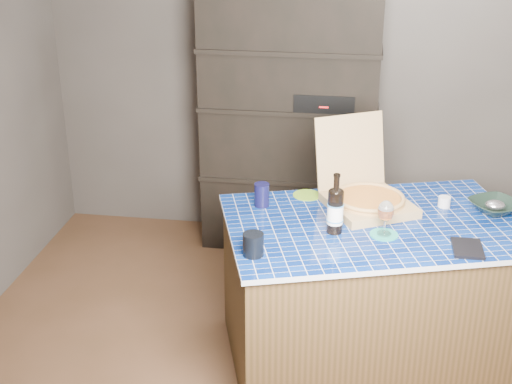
% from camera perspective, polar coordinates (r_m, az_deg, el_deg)
% --- Properties ---
extents(room, '(3.50, 3.50, 3.50)m').
position_cam_1_polar(room, '(3.45, 0.01, 2.96)').
color(room, brown).
rests_on(room, ground).
extents(shelving_unit, '(1.20, 0.41, 1.80)m').
position_cam_1_polar(shelving_unit, '(5.00, 2.69, 5.33)').
color(shelving_unit, black).
rests_on(shelving_unit, floor).
extents(kitchen_island, '(1.74, 1.37, 0.84)m').
position_cam_1_polar(kitchen_island, '(3.96, 9.03, -7.88)').
color(kitchen_island, '#49321C').
rests_on(kitchen_island, floor).
extents(pizza_box, '(0.60, 0.64, 0.45)m').
position_cam_1_polar(pizza_box, '(3.91, 8.86, -0.33)').
color(pizza_box, '#9F7752').
rests_on(pizza_box, kitchen_island).
extents(mead_bottle, '(0.08, 0.08, 0.32)m').
position_cam_1_polar(mead_bottle, '(3.58, 6.36, -1.42)').
color(mead_bottle, black).
rests_on(mead_bottle, kitchen_island).
extents(teal_trivet, '(0.14, 0.14, 0.01)m').
position_cam_1_polar(teal_trivet, '(3.64, 10.20, -3.37)').
color(teal_trivet, '#1A8977').
rests_on(teal_trivet, kitchen_island).
extents(wine_glass, '(0.08, 0.08, 0.18)m').
position_cam_1_polar(wine_glass, '(3.59, 10.34, -1.57)').
color(wine_glass, white).
rests_on(wine_glass, teal_trivet).
extents(tumbler, '(0.10, 0.10, 0.11)m').
position_cam_1_polar(tumbler, '(3.37, -0.22, -4.22)').
color(tumbler, black).
rests_on(tumbler, kitchen_island).
extents(dvd_case, '(0.14, 0.20, 0.02)m').
position_cam_1_polar(dvd_case, '(3.59, 16.56, -4.34)').
color(dvd_case, black).
rests_on(dvd_case, kitchen_island).
extents(bowl, '(0.35, 0.35, 0.06)m').
position_cam_1_polar(bowl, '(4.03, 18.58, -1.11)').
color(bowl, black).
rests_on(bowl, kitchen_island).
extents(foil_contents, '(0.11, 0.09, 0.05)m').
position_cam_1_polar(foil_contents, '(4.03, 18.59, -0.99)').
color(foil_contents, silver).
rests_on(foil_contents, bowl).
extents(white_jar, '(0.07, 0.07, 0.06)m').
position_cam_1_polar(white_jar, '(4.02, 14.82, -0.76)').
color(white_jar, silver).
rests_on(white_jar, kitchen_island).
extents(navy_cup, '(0.08, 0.08, 0.13)m').
position_cam_1_polar(navy_cup, '(3.88, 0.46, -0.23)').
color(navy_cup, black).
rests_on(navy_cup, kitchen_island).
extents(green_trivet, '(0.16, 0.16, 0.01)m').
position_cam_1_polar(green_trivet, '(4.04, 4.09, -0.25)').
color(green_trivet, '#6A9B21').
rests_on(green_trivet, kitchen_island).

